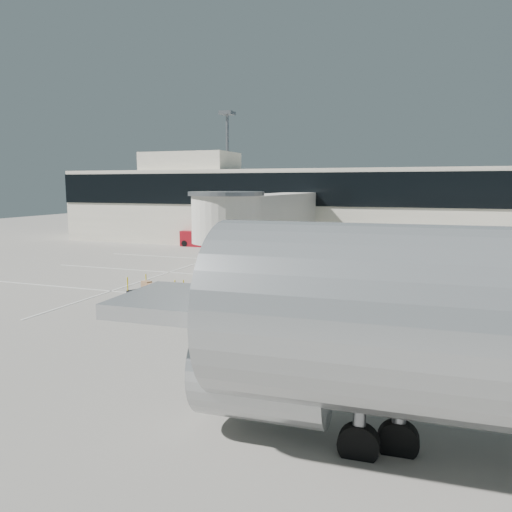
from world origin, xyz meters
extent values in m
plane|color=gray|center=(0.00, 0.00, 0.00)|extent=(140.00, 140.00, 0.00)
cube|color=silver|center=(0.00, 2.00, 0.01)|extent=(40.00, 0.15, 0.02)
cube|color=silver|center=(0.00, 9.00, 0.01)|extent=(40.00, 0.15, 0.02)
cube|color=silver|center=(0.00, 16.00, 0.01)|extent=(40.00, 0.15, 0.02)
cube|color=silver|center=(6.00, 10.00, 0.01)|extent=(0.15, 30.00, 0.02)
cube|color=silver|center=(-10.00, 10.00, 0.01)|extent=(0.15, 30.00, 0.02)
cube|color=#EEE5CD|center=(0.00, 30.00, 4.00)|extent=(64.00, 12.00, 8.00)
cube|color=black|center=(0.00, 23.95, 6.00)|extent=(64.00, 0.12, 3.20)
cube|color=#EEE5CD|center=(-18.00, 28.00, 9.00)|extent=(10.00, 6.00, 2.00)
cylinder|color=slate|center=(-16.00, 34.00, 7.50)|extent=(0.36, 0.36, 15.00)
cube|color=slate|center=(-16.00, 34.00, 15.00)|extent=(1.60, 1.60, 0.40)
cube|color=beige|center=(-4.00, 15.00, 4.30)|extent=(3.00, 18.00, 2.80)
cylinder|color=beige|center=(-4.00, 6.00, 4.30)|extent=(4.40, 4.40, 3.00)
cylinder|color=slate|center=(-4.00, 6.00, 5.90)|extent=(4.80, 4.80, 0.25)
cylinder|color=slate|center=(-5.00, 8.00, 1.45)|extent=(0.28, 0.28, 2.90)
cylinder|color=slate|center=(-3.00, 8.00, 1.45)|extent=(0.28, 0.28, 2.90)
cylinder|color=slate|center=(-5.00, 15.00, 1.45)|extent=(0.28, 0.28, 2.90)
cylinder|color=slate|center=(-3.00, 15.00, 1.45)|extent=(0.28, 0.28, 2.90)
cylinder|color=slate|center=(-5.00, 22.00, 1.45)|extent=(0.28, 0.28, 2.90)
cylinder|color=slate|center=(-3.00, 22.00, 1.45)|extent=(0.28, 0.28, 2.90)
cube|color=slate|center=(-1.40, 5.00, 0.25)|extent=(1.40, 2.60, 0.50)
cube|color=slate|center=(-1.40, 5.60, 1.60)|extent=(1.20, 2.60, 2.06)
cube|color=slate|center=(-1.40, 7.00, 2.85)|extent=(1.40, 1.20, 0.12)
cube|color=maroon|center=(2.37, 6.33, 0.59)|extent=(2.65, 1.39, 0.65)
cube|color=white|center=(3.33, 6.39, 1.02)|extent=(0.82, 1.23, 0.38)
cube|color=black|center=(1.62, 6.28, 1.24)|extent=(0.19, 1.08, 0.97)
cylinder|color=black|center=(1.55, 5.58, 0.34)|extent=(0.70, 0.31, 0.69)
cylinder|color=black|center=(1.47, 6.98, 0.34)|extent=(0.70, 0.31, 0.69)
cylinder|color=black|center=(3.27, 5.68, 0.34)|extent=(0.70, 0.31, 0.69)
cylinder|color=black|center=(3.18, 7.08, 0.34)|extent=(0.70, 0.31, 0.69)
cube|color=black|center=(6.69, 6.06, 0.49)|extent=(2.67, 1.36, 0.11)
cube|color=black|center=(6.69, 6.06, 0.33)|extent=(2.40, 1.16, 0.22)
cube|color=black|center=(5.06, 6.04, 0.35)|extent=(0.62, 0.08, 0.07)
cylinder|color=black|center=(5.77, 5.45, 0.15)|extent=(0.30, 0.13, 0.30)
cylinder|color=black|center=(5.76, 6.64, 0.15)|extent=(0.30, 0.13, 0.30)
cylinder|color=black|center=(7.63, 5.47, 0.15)|extent=(0.30, 0.13, 0.30)
cylinder|color=black|center=(7.61, 6.67, 0.15)|extent=(0.30, 0.13, 0.30)
cylinder|color=black|center=(5.42, 5.45, 0.89)|extent=(0.06, 0.06, 0.80)
cylinder|color=black|center=(5.41, 6.64, 0.89)|extent=(0.06, 0.06, 0.80)
cylinder|color=black|center=(7.97, 5.48, 0.89)|extent=(0.06, 0.06, 0.80)
cylinder|color=black|center=(7.96, 6.67, 0.89)|extent=(0.06, 0.06, 0.80)
cube|color=olive|center=(6.87, 6.00, 0.70)|extent=(0.37, 0.30, 0.32)
cube|color=olive|center=(6.65, 6.27, 0.69)|extent=(0.43, 0.26, 0.29)
cube|color=#4F4F54|center=(7.25, 5.82, 0.72)|extent=(0.39, 0.25, 0.35)
cube|color=olive|center=(6.56, 6.12, 0.73)|extent=(0.33, 0.24, 0.39)
cube|color=#4F4F54|center=(5.97, 5.83, 0.69)|extent=(0.40, 0.24, 0.29)
cube|color=#4F4F54|center=(6.89, 6.35, 0.71)|extent=(0.42, 0.23, 0.35)
cube|color=maroon|center=(6.77, 6.12, 0.70)|extent=(0.32, 0.35, 0.31)
cube|color=#111A37|center=(7.59, 5.71, 0.68)|extent=(0.43, 0.29, 0.27)
cube|color=black|center=(-3.15, -0.07, 0.49)|extent=(2.90, 1.84, 0.11)
cube|color=black|center=(-3.15, -0.07, 0.33)|extent=(2.60, 1.59, 0.22)
cube|color=black|center=(-4.78, 0.25, 0.36)|extent=(0.63, 0.19, 0.07)
cylinder|color=black|center=(-4.20, -0.48, 0.15)|extent=(0.32, 0.18, 0.31)
cylinder|color=black|center=(-3.96, 0.71, 0.15)|extent=(0.32, 0.18, 0.31)
cylinder|color=black|center=(-2.34, -0.85, 0.15)|extent=(0.32, 0.18, 0.31)
cylinder|color=black|center=(-2.11, 0.34, 0.15)|extent=(0.32, 0.18, 0.31)
cylinder|color=yellow|center=(-4.54, -0.42, 0.90)|extent=(0.06, 0.06, 0.81)
cylinder|color=yellow|center=(-4.31, 0.77, 0.90)|extent=(0.06, 0.06, 0.81)
cylinder|color=yellow|center=(-2.00, -0.91, 0.90)|extent=(0.06, 0.06, 0.81)
cylinder|color=yellow|center=(-1.77, 0.28, 0.90)|extent=(0.06, 0.06, 0.81)
cube|color=#9B704B|center=(-3.76, 0.12, 0.76)|extent=(0.46, 0.53, 0.42)
cube|color=#9B704B|center=(-3.31, -0.34, 0.75)|extent=(0.56, 0.43, 0.40)
cube|color=#9B704B|center=(-3.18, -0.03, 0.79)|extent=(0.61, 0.56, 0.48)
cube|color=#9B704B|center=(-2.85, -0.17, 0.74)|extent=(0.47, 0.45, 0.38)
cube|color=#9B704B|center=(-3.12, -0.33, 0.72)|extent=(0.45, 0.43, 0.34)
cube|color=black|center=(-6.12, 0.38, 0.51)|extent=(3.08, 2.31, 0.11)
cube|color=black|center=(-6.12, 0.38, 0.34)|extent=(2.74, 2.02, 0.23)
cube|color=black|center=(-7.70, 1.01, 0.37)|extent=(0.63, 0.31, 0.07)
cylinder|color=black|center=(-7.25, 0.16, 0.16)|extent=(0.34, 0.24, 0.31)
cylinder|color=black|center=(-6.78, 1.32, 0.16)|extent=(0.34, 0.24, 0.31)
cylinder|color=black|center=(-5.46, -0.56, 0.16)|extent=(0.34, 0.24, 0.31)
cylinder|color=black|center=(-4.99, 0.59, 0.16)|extent=(0.34, 0.24, 0.31)
cylinder|color=yellow|center=(-7.58, 0.30, 0.92)|extent=(0.06, 0.06, 0.83)
cylinder|color=yellow|center=(-7.12, 1.45, 0.92)|extent=(0.06, 0.06, 0.83)
cylinder|color=yellow|center=(-5.12, -0.69, 0.92)|extent=(0.06, 0.06, 0.83)
cylinder|color=yellow|center=(-4.66, 0.46, 0.92)|extent=(0.06, 0.06, 0.83)
cube|color=#9B704B|center=(-6.50, 0.36, 0.74)|extent=(0.50, 0.45, 0.36)
cube|color=#9B704B|center=(-5.69, -0.12, 0.80)|extent=(0.60, 0.50, 0.48)
cube|color=#9B704B|center=(-5.81, 0.54, 0.80)|extent=(0.54, 0.49, 0.47)
cube|color=#9B704B|center=(-6.54, 0.39, 0.75)|extent=(0.61, 0.63, 0.37)
cube|color=#9B704B|center=(-7.12, 0.57, 0.73)|extent=(0.64, 0.54, 0.33)
cube|color=#9B704B|center=(-5.52, 0.51, 0.73)|extent=(0.67, 0.65, 0.34)
cube|color=#9B704B|center=(-5.44, -0.08, 0.74)|extent=(0.60, 0.60, 0.35)
cube|color=#9B704B|center=(-5.04, 0.42, 0.79)|extent=(0.58, 0.53, 0.46)
imported|color=#C9FF1A|center=(2.75, -3.58, 0.87)|extent=(0.75, 0.64, 1.73)
cube|color=white|center=(12.27, 13.42, 1.14)|extent=(3.70, 5.60, 1.68)
cube|color=white|center=(13.03, 15.62, 0.81)|extent=(2.09, 1.22, 0.97)
cube|color=black|center=(12.34, 13.62, 1.57)|extent=(3.08, 3.77, 0.67)
cylinder|color=black|center=(10.73, 12.12, 0.37)|extent=(0.49, 0.78, 0.74)
cylinder|color=black|center=(12.67, 11.44, 0.37)|extent=(0.49, 0.78, 0.74)
cylinder|color=black|center=(11.86, 15.39, 0.37)|extent=(0.49, 0.78, 0.74)
cube|color=maroon|center=(-14.80, 24.00, 0.81)|extent=(4.12, 1.75, 1.63)
cube|color=black|center=(-12.96, 24.01, 1.84)|extent=(1.04, 1.52, 0.58)
cylinder|color=black|center=(-16.31, 23.24, 0.33)|extent=(0.65, 0.27, 0.65)
cylinder|color=black|center=(-16.32, 24.75, 0.33)|extent=(0.65, 0.27, 0.65)
cylinder|color=black|center=(-13.28, 23.25, 0.33)|extent=(0.65, 0.27, 0.65)
cylinder|color=black|center=(-13.28, 24.76, 0.33)|extent=(0.65, 0.27, 0.65)
cube|color=#AFB1B3|center=(6.30, -11.25, 3.35)|extent=(11.31, 3.65, 0.39)
cylinder|color=#AFB1B3|center=(4.63, -11.33, 1.73)|extent=(3.47, 2.72, 2.57)
cube|color=#AFB1B3|center=(4.63, -11.33, 2.74)|extent=(0.91, 0.32, 1.23)
cylinder|color=slate|center=(7.98, -11.17, 0.61)|extent=(0.34, 0.34, 1.23)
cylinder|color=black|center=(7.98, -11.17, 0.34)|extent=(1.02, 0.40, 1.01)
cylinder|color=slate|center=(7.10, -11.66, 0.89)|extent=(0.31, 0.31, 1.79)
cylinder|color=black|center=(7.10, -11.66, 0.34)|extent=(1.02, 0.40, 1.01)
camera|label=1|loc=(8.64, -22.96, 6.48)|focal=35.00mm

